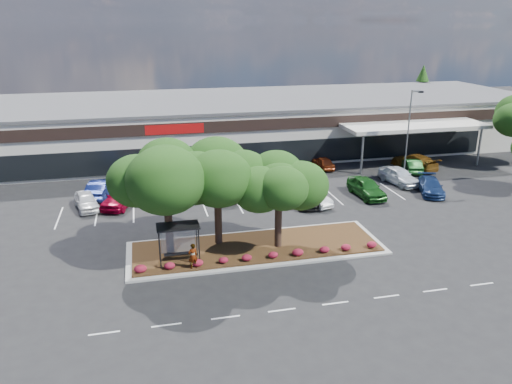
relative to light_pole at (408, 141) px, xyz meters
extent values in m
plane|color=black|center=(-16.60, -16.80, -3.97)|extent=(160.00, 160.00, 0.00)
cube|color=beige|center=(-16.60, 17.20, -0.97)|extent=(80.00, 20.00, 6.00)
cube|color=#4D4D50|center=(-16.60, 17.20, 2.13)|extent=(80.40, 20.40, 0.30)
cube|color=black|center=(-16.60, 7.15, 0.83)|extent=(80.00, 0.25, 1.20)
cube|color=black|center=(-16.60, 7.15, -2.37)|extent=(60.00, 0.18, 2.60)
cube|color=#A60B0C|center=(-22.60, 7.08, 0.83)|extent=(6.00, 0.12, 1.00)
cube|color=beige|center=(3.40, 4.70, 0.43)|extent=(16.00, 5.00, 0.40)
cylinder|color=gray|center=(-3.60, 2.70, -1.87)|extent=(0.24, 0.24, 4.20)
cylinder|color=gray|center=(10.40, 2.70, -1.87)|extent=(0.24, 0.24, 4.20)
cube|color=#A7A6A1|center=(-18.60, -12.80, -3.90)|extent=(18.00, 6.00, 0.15)
cube|color=#4A3216|center=(-18.60, -12.80, -3.77)|extent=(17.20, 5.20, 0.12)
cube|color=silver|center=(-28.60, -20.80, -3.97)|extent=(1.60, 0.12, 0.01)
cube|color=silver|center=(-25.40, -20.80, -3.97)|extent=(1.60, 0.12, 0.01)
cube|color=silver|center=(-22.20, -20.80, -3.97)|extent=(1.60, 0.12, 0.01)
cube|color=silver|center=(-19.00, -20.80, -3.97)|extent=(1.60, 0.12, 0.01)
cube|color=silver|center=(-15.80, -20.80, -3.97)|extent=(1.60, 0.12, 0.01)
cube|color=silver|center=(-12.60, -20.80, -3.97)|extent=(1.60, 0.12, 0.01)
cube|color=silver|center=(-9.40, -20.80, -3.97)|extent=(1.60, 0.12, 0.01)
cube|color=silver|center=(-6.20, -20.80, -3.97)|extent=(1.60, 0.12, 0.01)
cube|color=silver|center=(-33.10, -3.30, -3.97)|extent=(0.12, 5.00, 0.01)
cube|color=silver|center=(-30.10, -3.30, -3.97)|extent=(0.12, 5.00, 0.01)
cube|color=silver|center=(-27.10, -3.30, -3.97)|extent=(0.12, 5.00, 0.01)
cube|color=silver|center=(-24.10, -3.30, -3.97)|extent=(0.12, 5.00, 0.01)
cube|color=silver|center=(-21.10, -3.30, -3.97)|extent=(0.12, 5.00, 0.01)
cube|color=silver|center=(-18.10, -3.30, -3.97)|extent=(0.12, 5.00, 0.01)
cube|color=silver|center=(-15.10, -3.30, -3.97)|extent=(0.12, 5.00, 0.01)
cube|color=silver|center=(-12.10, -3.30, -3.97)|extent=(0.12, 5.00, 0.01)
cube|color=silver|center=(-9.10, -3.30, -3.97)|extent=(0.12, 5.00, 0.01)
cube|color=silver|center=(-6.10, -3.30, -3.97)|extent=(0.12, 5.00, 0.01)
cube|color=silver|center=(-3.10, -3.30, -3.97)|extent=(0.12, 5.00, 0.01)
cube|color=silver|center=(-0.10, -3.30, -3.97)|extent=(0.12, 5.00, 0.01)
cylinder|color=black|center=(-25.35, -13.35, -2.46)|extent=(0.08, 0.08, 2.50)
cylinder|color=black|center=(-22.85, -13.35, -2.46)|extent=(0.08, 0.08, 2.50)
cylinder|color=black|center=(-25.35, -14.65, -2.46)|extent=(0.08, 0.08, 2.50)
cylinder|color=black|center=(-22.85, -14.65, -2.46)|extent=(0.08, 0.08, 2.50)
cube|color=black|center=(-24.10, -14.00, -1.17)|extent=(2.75, 1.55, 0.10)
cube|color=silver|center=(-24.10, -13.35, -2.34)|extent=(2.30, 0.03, 2.00)
cube|color=black|center=(-24.10, -13.75, -3.26)|extent=(2.00, 0.35, 0.06)
cone|color=#153B11|center=(17.40, 27.20, 0.53)|extent=(3.96, 3.96, 9.00)
imported|color=#594C47|center=(-23.32, -15.10, -2.86)|extent=(0.72, 0.58, 1.71)
cube|color=#A7A6A1|center=(-0.11, 0.01, -3.77)|extent=(0.50, 0.50, 0.40)
cylinder|color=gray|center=(-0.11, 0.01, 0.74)|extent=(0.14, 0.14, 8.62)
cube|color=gray|center=(0.34, -0.03, 4.89)|extent=(0.91, 0.29, 0.14)
cube|color=black|center=(0.84, -0.06, 4.82)|extent=(0.47, 0.33, 0.18)
imported|color=white|center=(-31.00, -1.66, -3.25)|extent=(2.65, 4.51, 1.44)
imported|color=maroon|center=(-28.12, -1.60, -3.11)|extent=(3.90, 5.45, 1.72)
imported|color=#1D491D|center=(-19.75, -1.79, -3.12)|extent=(3.70, 5.39, 1.70)
imported|color=beige|center=(-11.70, -5.05, -3.29)|extent=(2.78, 4.36, 1.36)
imported|color=black|center=(-12.18, -4.35, -3.18)|extent=(2.85, 5.70, 1.59)
imported|color=#185117|center=(-6.18, -4.12, -3.11)|extent=(2.25, 5.14, 1.72)
imported|color=navy|center=(0.04, -4.72, -3.27)|extent=(3.57, 5.26, 1.41)
imported|color=silver|center=(-1.44, -1.40, -3.14)|extent=(2.78, 5.17, 1.67)
imported|color=navy|center=(-29.88, 1.32, -3.15)|extent=(3.01, 5.29, 1.65)
imported|color=#ACAEB7|center=(-27.59, 4.25, -3.19)|extent=(1.69, 4.75, 1.56)
imported|color=#9FA4AA|center=(-21.07, 3.83, -3.16)|extent=(4.12, 6.34, 1.62)
imported|color=navy|center=(-13.43, 2.79, -3.21)|extent=(3.42, 5.86, 1.53)
imported|color=#991C03|center=(-15.34, 2.87, -3.23)|extent=(2.38, 4.74, 1.49)
imported|color=maroon|center=(-6.85, 5.39, -3.30)|extent=(1.62, 3.94, 1.34)
imported|color=#144217|center=(1.94, 2.12, -3.25)|extent=(2.70, 4.64, 1.44)
imported|color=brown|center=(2.77, 3.00, -3.15)|extent=(3.67, 6.09, 1.65)
camera|label=1|loc=(-25.92, -44.10, 11.41)|focal=35.00mm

